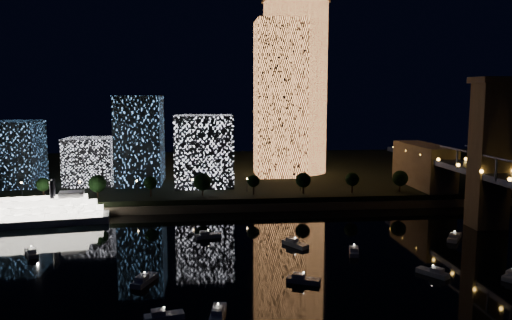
% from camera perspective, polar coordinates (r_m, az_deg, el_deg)
% --- Properties ---
extents(ground, '(520.00, 520.00, 0.00)m').
position_cam_1_polar(ground, '(117.42, 9.04, -14.77)').
color(ground, black).
rests_on(ground, ground).
extents(far_bank, '(420.00, 160.00, 5.00)m').
position_cam_1_polar(far_bank, '(269.70, 0.34, -1.42)').
color(far_bank, black).
rests_on(far_bank, ground).
extents(seawall, '(420.00, 6.00, 3.00)m').
position_cam_1_polar(seawall, '(193.87, 2.83, -5.27)').
color(seawall, '#6B5E4C').
rests_on(seawall, ground).
extents(tower_cylindrical, '(34.00, 34.00, 86.25)m').
position_cam_1_polar(tower_cylindrical, '(254.13, 4.49, 8.36)').
color(tower_cylindrical, '#F5944E').
rests_on(tower_cylindrical, far_bank).
extents(tower_rectangular, '(23.32, 23.32, 74.19)m').
position_cam_1_polar(tower_rectangular, '(242.72, 2.74, 6.97)').
color(tower_rectangular, '#F5944E').
rests_on(tower_rectangular, far_bank).
extents(midrise_blocks, '(103.30, 31.78, 38.87)m').
position_cam_1_polar(midrise_blocks, '(225.08, -14.90, 1.23)').
color(midrise_blocks, white).
rests_on(midrise_blocks, far_bank).
extents(riverboat, '(53.25, 18.71, 15.74)m').
position_cam_1_polar(riverboat, '(188.09, -24.66, -5.56)').
color(riverboat, silver).
rests_on(riverboat, ground).
extents(motorboats, '(131.09, 62.16, 2.78)m').
position_cam_1_polar(motorboats, '(130.77, 6.01, -11.97)').
color(motorboats, silver).
rests_on(motorboats, ground).
extents(esplanade_trees, '(166.39, 6.93, 8.97)m').
position_cam_1_polar(esplanade_trees, '(195.86, -6.39, -2.50)').
color(esplanade_trees, black).
rests_on(esplanade_trees, far_bank).
extents(street_lamps, '(132.70, 0.70, 5.65)m').
position_cam_1_polar(street_lamps, '(202.08, -7.26, -2.62)').
color(street_lamps, black).
rests_on(street_lamps, far_bank).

